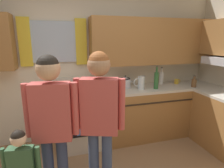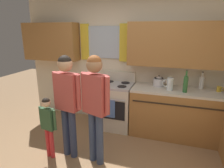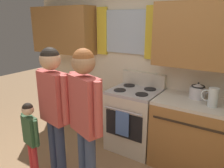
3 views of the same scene
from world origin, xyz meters
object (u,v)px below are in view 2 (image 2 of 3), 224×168
Objects in this scene: bottle_milk_white at (202,82)px; bottle_wine_green at (186,84)px; mug_mustard_yellow at (219,89)px; stovetop_kettle at (159,81)px; adult_holding_child at (67,96)px; adult_in_plaid at (95,98)px; small_child at (48,121)px; stove_oven at (115,105)px; water_pitcher at (170,84)px.

bottle_wine_green is at bearing -131.80° from bottle_milk_white.
mug_mustard_yellow is 0.44× the size of stovetop_kettle.
adult_holding_child reaches higher than stovetop_kettle.
small_child is at bearing -171.08° from adult_in_plaid.
small_child is (-1.94, -1.16, -0.44)m from bottle_wine_green.
stovetop_kettle is 0.28× the size of small_child.
bottle_milk_white is (1.56, 0.19, 0.55)m from stove_oven.
stovetop_kettle is at bearing 43.79° from small_child.
adult_holding_child is at bearing -150.46° from mug_mustard_yellow.
adult_holding_child is (-2.23, -1.26, 0.06)m from mug_mustard_yellow.
mug_mustard_yellow is (0.56, 0.23, -0.11)m from bottle_wine_green.
adult_in_plaid is at bearing -2.03° from adult_holding_child.
bottle_wine_green is 0.27m from water_pitcher.
adult_in_plaid is at bearing -130.80° from water_pitcher.
stove_oven is 4.02× the size of stovetop_kettle.
stovetop_kettle reaches higher than small_child.
stovetop_kettle is at bearing 135.47° from water_pitcher.
bottle_milk_white is 1.14× the size of stovetop_kettle.
bottle_wine_green is 1.44× the size of stovetop_kettle.
adult_in_plaid reaches higher than bottle_milk_white.
mug_mustard_yellow is 0.84m from water_pitcher.
water_pitcher is at bearing 49.20° from adult_in_plaid.
bottle_wine_green is 0.25× the size of adult_holding_child.
bottle_wine_green is 0.24× the size of adult_in_plaid.
mug_mustard_yellow is 2.88m from small_child.
stovetop_kettle is 0.29m from water_pitcher.
stove_oven is 1.33m from adult_holding_child.
bottle_milk_white is 0.79× the size of bottle_wine_green.
water_pitcher is at bearing -44.53° from stovetop_kettle.
stovetop_kettle is at bearing 46.94° from adult_holding_child.
bottle_milk_white is at bearing 5.03° from stovetop_kettle.
stove_oven is at bearing 93.27° from adult_in_plaid.
bottle_milk_white is at bearing 42.48° from adult_in_plaid.
small_child is (-2.50, -1.39, -0.33)m from mug_mustard_yellow.
small_child is (-1.68, -1.21, -0.40)m from water_pitcher.
water_pitcher reaches higher than stove_oven.
stovetop_kettle is (-0.74, -0.07, -0.02)m from bottle_milk_white.
mug_mustard_yellow is at bearing -17.41° from bottle_milk_white.
adult_in_plaid is (-0.95, -1.10, 0.01)m from water_pitcher.
mug_mustard_yellow is 1.03m from stovetop_kettle.
stove_oven is 0.68× the size of adult_in_plaid.
water_pitcher is (-0.54, -0.27, -0.01)m from bottle_milk_white.
stove_oven is 9.15× the size of mug_mustard_yellow.
mug_mustard_yellow is at bearing 22.07° from bottle_wine_green.
small_child is (-1.48, -1.41, -0.38)m from stovetop_kettle.
bottle_wine_green is (1.28, -0.13, 0.58)m from stove_oven.
stove_oven is at bearing -176.80° from mug_mustard_yellow.
adult_holding_child is 0.49m from small_child.
bottle_wine_green is 0.40× the size of small_child.
bottle_wine_green is 2.30m from small_child.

